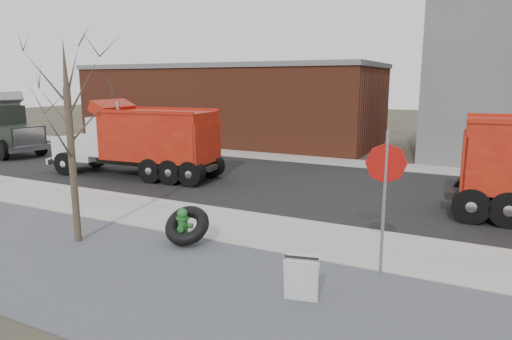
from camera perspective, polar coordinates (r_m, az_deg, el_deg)
The scene contains 13 objects.
ground at distance 12.94m, azimuth -2.83°, elevation -7.64°, with size 120.00×120.00×0.00m, color #383328.
gravel_verge at distance 10.26m, azimuth -12.86°, elevation -12.98°, with size 60.00×5.00×0.03m, color slate.
sidewalk at distance 13.13m, azimuth -2.28°, elevation -7.21°, with size 60.00×2.50×0.06m, color #9E9B93.
curb at distance 14.22m, azimuth 0.29°, elevation -5.66°, with size 60.00×0.15×0.11m, color #9E9B93.
road at distance 18.46m, azimuth 6.95°, elevation -1.98°, with size 60.00×9.40×0.02m, color black.
far_sidewalk at distance 23.79m, azimuth 11.71°, elevation 0.86°, with size 60.00×2.00×0.06m, color #9E9B93.
building_brick at distance 32.01m, azimuth -3.27°, elevation 8.36°, with size 20.20×8.20×5.30m.
bare_tree at distance 12.33m, azimuth -22.38°, elevation 6.28°, with size 3.20×3.20×5.20m.
fire_hydrant at distance 12.03m, azimuth -9.14°, elevation -7.07°, with size 0.53×0.52×0.94m.
truck_tire at distance 11.88m, azimuth -8.61°, elevation -6.87°, with size 1.33×1.27×0.99m.
stop_sign at distance 9.90m, azimuth 15.86°, elevation -1.20°, with size 0.83×0.28×3.14m.
sandwich_board at distance 8.90m, azimuth 5.69°, elevation -13.37°, with size 0.71×0.53×0.89m.
dump_truck_red_b at distance 20.47m, azimuth -14.27°, elevation 3.80°, with size 7.88×2.94×3.30m.
Camera 1 is at (6.13, -10.61, 4.14)m, focal length 32.00 mm.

